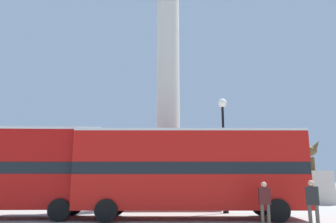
{
  "coord_description": "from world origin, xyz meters",
  "views": [
    {
      "loc": [
        -0.25,
        -22.48,
        1.92
      ],
      "look_at": [
        0.0,
        0.0,
        6.47
      ],
      "focal_mm": 35.0,
      "sensor_mm": 36.0,
      "label": 1
    }
  ],
  "objects_px": {
    "monument_column": "(168,120)",
    "bus_a": "(190,169)",
    "pedestrian_near_lamp": "(313,201)",
    "street_lamp": "(224,138)",
    "equestrian_statue": "(305,183)",
    "pedestrian_by_plinth": "(265,201)"
  },
  "relations": [
    {
      "from": "equestrian_statue",
      "to": "pedestrian_near_lamp",
      "type": "xyz_separation_m",
      "value": [
        -5.0,
        -12.46,
        -0.44
      ]
    },
    {
      "from": "monument_column",
      "to": "bus_a",
      "type": "distance_m",
      "value": 7.34
    },
    {
      "from": "pedestrian_near_lamp",
      "to": "pedestrian_by_plinth",
      "type": "height_order",
      "value": "pedestrian_near_lamp"
    },
    {
      "from": "bus_a",
      "to": "pedestrian_near_lamp",
      "type": "height_order",
      "value": "bus_a"
    },
    {
      "from": "street_lamp",
      "to": "pedestrian_near_lamp",
      "type": "height_order",
      "value": "street_lamp"
    },
    {
      "from": "equestrian_statue",
      "to": "pedestrian_by_plinth",
      "type": "distance_m",
      "value": 13.53
    },
    {
      "from": "equestrian_statue",
      "to": "pedestrian_by_plinth",
      "type": "relative_size",
      "value": 3.2
    },
    {
      "from": "bus_a",
      "to": "street_lamp",
      "type": "height_order",
      "value": "street_lamp"
    },
    {
      "from": "street_lamp",
      "to": "pedestrian_near_lamp",
      "type": "relative_size",
      "value": 3.56
    },
    {
      "from": "street_lamp",
      "to": "pedestrian_near_lamp",
      "type": "xyz_separation_m",
      "value": [
        2.35,
        -5.65,
        -3.12
      ]
    },
    {
      "from": "pedestrian_near_lamp",
      "to": "pedestrian_by_plinth",
      "type": "bearing_deg",
      "value": 179.88
    },
    {
      "from": "monument_column",
      "to": "pedestrian_near_lamp",
      "type": "distance_m",
      "value": 11.95
    },
    {
      "from": "bus_a",
      "to": "pedestrian_near_lamp",
      "type": "bearing_deg",
      "value": -33.95
    },
    {
      "from": "monument_column",
      "to": "pedestrian_near_lamp",
      "type": "bearing_deg",
      "value": -59.7
    },
    {
      "from": "monument_column",
      "to": "bus_a",
      "type": "bearing_deg",
      "value": -81.12
    },
    {
      "from": "pedestrian_by_plinth",
      "to": "street_lamp",
      "type": "bearing_deg",
      "value": -81.3
    },
    {
      "from": "monument_column",
      "to": "equestrian_statue",
      "type": "height_order",
      "value": "monument_column"
    },
    {
      "from": "equestrian_statue",
      "to": "pedestrian_by_plinth",
      "type": "height_order",
      "value": "equestrian_statue"
    },
    {
      "from": "bus_a",
      "to": "equestrian_statue",
      "type": "xyz_separation_m",
      "value": [
        9.52,
        9.36,
        -0.83
      ]
    },
    {
      "from": "street_lamp",
      "to": "pedestrian_near_lamp",
      "type": "bearing_deg",
      "value": -67.42
    },
    {
      "from": "monument_column",
      "to": "pedestrian_by_plinth",
      "type": "bearing_deg",
      "value": -66.2
    },
    {
      "from": "monument_column",
      "to": "street_lamp",
      "type": "relative_size",
      "value": 3.19
    }
  ]
}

